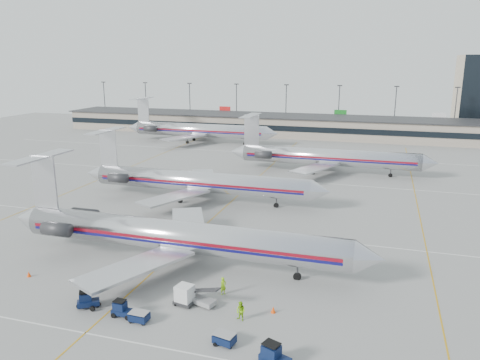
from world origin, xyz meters
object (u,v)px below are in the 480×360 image
at_px(tug_center, 122,309).
at_px(uld_container, 185,295).
at_px(jet_foreground, 173,235).
at_px(belt_loader, 200,298).
at_px(jet_second_row, 195,181).

relative_size(tug_center, uld_container, 0.96).
xyz_separation_m(jet_foreground, belt_loader, (6.52, -7.99, -2.91)).
bearing_deg(jet_foreground, uld_container, -58.80).
xyz_separation_m(tug_center, uld_container, (4.69, 3.81, 0.25)).
xyz_separation_m(jet_second_row, tug_center, (7.72, -36.89, -2.59)).
distance_m(jet_foreground, jet_second_row, 25.64).
height_order(jet_second_row, belt_loader, jet_second_row).
distance_m(tug_center, uld_container, 6.05).
relative_size(jet_foreground, uld_container, 21.51).
xyz_separation_m(jet_foreground, tug_center, (0.45, -12.30, -2.74)).
bearing_deg(belt_loader, tug_center, -128.14).
distance_m(jet_second_row, belt_loader, 35.48).
bearing_deg(jet_foreground, tug_center, -87.92).
distance_m(jet_foreground, uld_container, 10.23).
height_order(jet_foreground, uld_container, jet_foreground).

